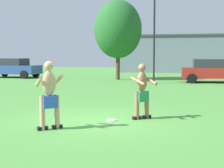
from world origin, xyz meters
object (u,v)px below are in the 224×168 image
(frisbee, at_px, (112,120))
(player_in_green, at_px, (142,90))
(player_near, at_px, (49,93))
(car_blue_far_end, at_px, (13,68))
(car_red_mid_lot, at_px, (213,70))
(tree_left_field, at_px, (118,29))
(lamp_post, at_px, (154,25))

(frisbee, bearing_deg, player_in_green, 26.24)
(player_near, bearing_deg, car_blue_far_end, 120.90)
(player_in_green, xyz_separation_m, car_red_mid_lot, (3.29, 13.55, -0.01))
(player_in_green, height_order, frisbee, player_in_green)
(frisbee, bearing_deg, car_blue_far_end, 126.26)
(player_in_green, relative_size, frisbee, 5.68)
(car_red_mid_lot, bearing_deg, tree_left_field, 168.30)
(frisbee, xyz_separation_m, car_blue_far_end, (-11.54, 15.73, 0.81))
(player_in_green, xyz_separation_m, frisbee, (-0.82, -0.40, -0.82))
(car_blue_far_end, distance_m, tree_left_field, 9.32)
(player_in_green, height_order, tree_left_field, tree_left_field)
(frisbee, xyz_separation_m, tree_left_field, (-2.70, 15.36, 3.76))
(car_blue_far_end, height_order, tree_left_field, tree_left_field)
(player_in_green, bearing_deg, lamp_post, 92.79)
(frisbee, relative_size, car_red_mid_lot, 0.06)
(player_near, height_order, car_red_mid_lot, player_near)
(player_in_green, bearing_deg, car_red_mid_lot, 76.37)
(player_near, xyz_separation_m, car_red_mid_lot, (5.39, 15.34, -0.08))
(car_red_mid_lot, bearing_deg, lamp_post, -158.64)
(car_red_mid_lot, distance_m, lamp_post, 5.09)
(car_red_mid_lot, bearing_deg, player_near, -109.36)
(player_near, bearing_deg, car_red_mid_lot, 70.64)
(player_near, height_order, car_blue_far_end, player_near)
(player_in_green, distance_m, lamp_post, 12.40)
(car_blue_far_end, xyz_separation_m, lamp_post, (11.77, -3.30, 2.94))
(player_near, distance_m, lamp_post, 14.20)
(car_red_mid_lot, bearing_deg, player_in_green, -103.63)
(frisbee, relative_size, car_blue_far_end, 0.06)
(player_near, distance_m, tree_left_field, 17.05)
(player_in_green, relative_size, tree_left_field, 0.27)
(tree_left_field, bearing_deg, player_in_green, -76.76)
(car_red_mid_lot, xyz_separation_m, car_blue_far_end, (-15.64, 1.78, 0.00))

